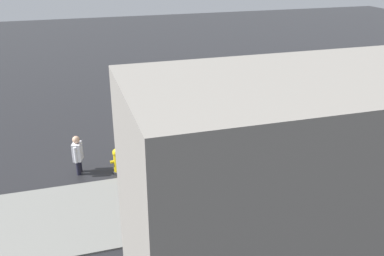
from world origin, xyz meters
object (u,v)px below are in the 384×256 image
Objects in this scene: sign_post at (142,153)px; pedestrian at (78,153)px; moving_hatchback at (245,106)px; fire_hydrant at (117,161)px.

pedestrian is at bearing -57.60° from sign_post.
fire_hydrant is (4.91, 1.80, -0.63)m from moving_hatchback.
sign_post reaches higher than fire_hydrant.
pedestrian is (6.03, 1.49, -0.34)m from moving_hatchback.
moving_hatchback is 5.30× the size of fire_hydrant.
fire_hydrant is at bearing -78.86° from sign_post.
sign_post reaches higher than pedestrian.
sign_post is at bearing 101.14° from fire_hydrant.
moving_hatchback is 3.49× the size of pedestrian.
moving_hatchback is at bearing -159.86° from fire_hydrant.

